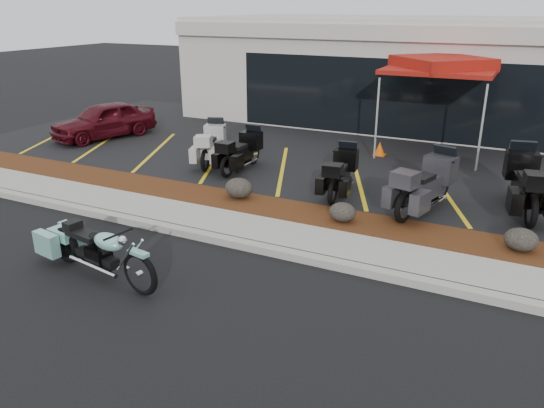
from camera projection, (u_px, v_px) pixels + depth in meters
The scene contains 18 objects.
ground at pixel (261, 277), 9.27m from camera, with size 90.00×90.00×0.00m, color black.
curb at pixel (282, 253), 10.00m from camera, with size 24.00×0.25×0.15m, color gray.
sidewalk at pixel (297, 239), 10.59m from camera, with size 24.00×1.20×0.15m, color gray.
mulch_bed at pixel (319, 218), 11.59m from camera, with size 24.00×1.20×0.16m, color #381B0C.
upper_lot at pixel (384, 158), 16.13m from camera, with size 26.00×9.60×0.15m, color black.
dealership_building at pixel (430, 71), 20.71m from camera, with size 18.00×8.16×4.00m.
boulder_left at pixel (239, 188), 12.52m from camera, with size 0.68×0.56×0.48m, color black.
boulder_mid at pixel (342, 212), 11.17m from camera, with size 0.57×0.48×0.41m, color black.
boulder_right at pixel (521, 240), 9.83m from camera, with size 0.61×0.51×0.43m, color black.
hero_cruiser at pixel (140, 267), 8.52m from camera, with size 2.87×0.73×1.01m, color #76B8AD, non-canonical shape.
touring_white at pixel (216, 137), 15.78m from camera, with size 2.08×0.79×1.21m, color #BBBBB6, non-canonical shape.
touring_black_front at pixel (253, 144), 15.10m from camera, with size 1.99×0.76×1.16m, color black, non-canonical shape.
touring_black_mid at pixel (347, 163), 13.27m from camera, with size 2.00×0.76×1.16m, color black, non-canonical shape.
touring_grey at pixel (442, 174), 12.11m from camera, with size 2.33×0.89×1.35m, color #2F2F34, non-canonical shape.
touring_black_rear at pixel (519, 170), 12.28m from camera, with size 2.44×0.93×1.42m, color black, non-canonical shape.
parked_car at pixel (104, 120), 18.11m from camera, with size 1.42×3.54×1.21m, color #440912.
traffic_cone at pixel (380, 149), 16.12m from camera, with size 0.34×0.34×0.40m, color #D35107.
popup_canopy at pixel (442, 66), 15.56m from camera, with size 3.45×3.45×2.88m.
Camera 1 is at (3.80, -7.29, 4.47)m, focal length 35.00 mm.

